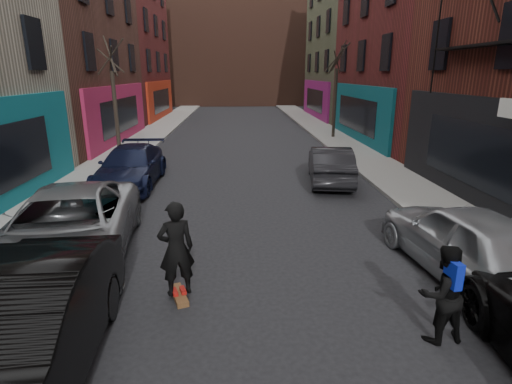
{
  "coord_description": "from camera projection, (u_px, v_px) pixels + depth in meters",
  "views": [
    {
      "loc": [
        -0.22,
        -2.35,
        4.19
      ],
      "look_at": [
        0.19,
        6.33,
        1.6
      ],
      "focal_mm": 28.0,
      "sensor_mm": 36.0,
      "label": 1
    }
  ],
  "objects": [
    {
      "name": "skateboarder",
      "position": [
        176.0,
        249.0,
        7.48
      ],
      "size": [
        0.79,
        0.65,
        1.87
      ],
      "primitive_type": "imported",
      "rotation": [
        0.0,
        0.0,
        3.48
      ],
      "color": "black",
      "rests_on": "skateboard"
    },
    {
      "name": "parked_right_end",
      "position": [
        330.0,
        165.0,
        15.78
      ],
      "size": [
        2.1,
        4.56,
        1.45
      ],
      "primitive_type": "imported",
      "rotation": [
        0.0,
        0.0,
        3.01
      ],
      "color": "black",
      "rests_on": "ground"
    },
    {
      "name": "tree_right_far",
      "position": [
        336.0,
        84.0,
        25.7
      ],
      "size": [
        2.0,
        2.0,
        6.8
      ],
      "primitive_type": null,
      "color": "black",
      "rests_on": "sidewalk_right"
    },
    {
      "name": "sidewalk_right",
      "position": [
        316.0,
        126.0,
        32.44
      ],
      "size": [
        2.5,
        84.0,
        0.13
      ],
      "primitive_type": "cube",
      "color": "gray",
      "rests_on": "ground"
    },
    {
      "name": "parked_left_end",
      "position": [
        131.0,
        166.0,
        15.36
      ],
      "size": [
        2.1,
        5.15,
        1.49
      ],
      "primitive_type": "imported",
      "rotation": [
        0.0,
        0.0,
        0.0
      ],
      "color": "black",
      "rests_on": "ground"
    },
    {
      "name": "parked_left_far",
      "position": [
        69.0,
        227.0,
        9.08
      ],
      "size": [
        3.5,
        6.22,
        1.64
      ],
      "primitive_type": "imported",
      "rotation": [
        0.0,
        0.0,
        0.14
      ],
      "color": "gray",
      "rests_on": "ground"
    },
    {
      "name": "skateboard",
      "position": [
        179.0,
        295.0,
        7.76
      ],
      "size": [
        0.47,
        0.83,
        0.1
      ],
      "primitive_type": "cube",
      "rotation": [
        0.0,
        0.0,
        0.34
      ],
      "color": "brown",
      "rests_on": "ground"
    },
    {
      "name": "sidewalk_left",
      "position": [
        161.0,
        127.0,
        31.87
      ],
      "size": [
        2.5,
        84.0,
        0.13
      ],
      "primitive_type": "cube",
      "color": "gray",
      "rests_on": "ground"
    },
    {
      "name": "parked_right_far",
      "position": [
        466.0,
        240.0,
        8.45
      ],
      "size": [
        2.36,
        4.87,
        1.6
      ],
      "primitive_type": "imported",
      "rotation": [
        0.0,
        0.0,
        3.24
      ],
      "color": "#96999E",
      "rests_on": "ground"
    },
    {
      "name": "parked_left_mid",
      "position": [
        15.0,
        336.0,
        5.29
      ],
      "size": [
        2.17,
        5.28,
        1.7
      ],
      "primitive_type": "imported",
      "rotation": [
        0.0,
        0.0,
        0.07
      ],
      "color": "black",
      "rests_on": "ground"
    },
    {
      "name": "building_far",
      "position": [
        237.0,
        52.0,
        55.06
      ],
      "size": [
        40.0,
        10.0,
        14.0
      ],
      "primitive_type": "cube",
      "color": "#47281E",
      "rests_on": "ground"
    },
    {
      "name": "pedestrian",
      "position": [
        442.0,
        294.0,
        6.32
      ],
      "size": [
        0.89,
        0.73,
        1.66
      ],
      "rotation": [
        0.0,
        0.0,
        3.28
      ],
      "color": "black",
      "rests_on": "ground"
    },
    {
      "name": "tree_left_far",
      "position": [
        114.0,
        91.0,
        19.43
      ],
      "size": [
        2.0,
        2.0,
        6.5
      ],
      "primitive_type": null,
      "color": "black",
      "rests_on": "sidewalk_left"
    }
  ]
}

